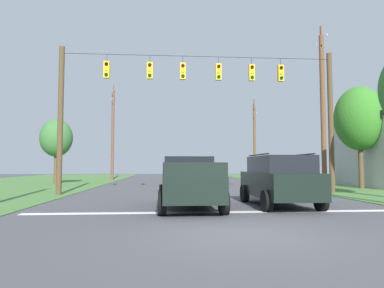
{
  "coord_description": "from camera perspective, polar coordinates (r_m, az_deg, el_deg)",
  "views": [
    {
      "loc": [
        -1.76,
        -8.1,
        1.6
      ],
      "look_at": [
        -0.1,
        14.47,
        3.04
      ],
      "focal_mm": 32.04,
      "sensor_mm": 36.0,
      "label": 1
    }
  ],
  "objects": [
    {
      "name": "utility_pole_mid_left",
      "position": [
        39.89,
        -13.06,
        1.87
      ],
      "size": [
        0.32,
        1.8,
        10.87
      ],
      "color": "brown",
      "rests_on": "ground"
    },
    {
      "name": "utility_pole_mid_right",
      "position": [
        24.58,
        20.96,
        5.36
      ],
      "size": [
        0.33,
        1.79,
        11.07
      ],
      "color": "brown",
      "rests_on": "ground"
    },
    {
      "name": "distant_car_crossing_white",
      "position": [
        28.56,
        17.97,
        -5.09
      ],
      "size": [
        2.08,
        4.33,
        1.52
      ],
      "color": "silver",
      "rests_on": "ground"
    },
    {
      "name": "tree_roadside_right",
      "position": [
        31.75,
        -21.66,
        0.91
      ],
      "size": [
        2.72,
        2.72,
        5.63
      ],
      "color": "brown",
      "rests_on": "ground"
    },
    {
      "name": "ground_plane",
      "position": [
        8.44,
        8.15,
        -14.5
      ],
      "size": [
        120.0,
        120.0,
        0.0
      ],
      "primitive_type": "plane",
      "color": "#47474C"
    },
    {
      "name": "lane_dash_1",
      "position": [
        25.04,
        -0.17,
        -7.29
      ],
      "size": [
        2.5,
        0.15,
        0.01
      ],
      "primitive_type": "cube",
      "rotation": [
        0.0,
        0.0,
        1.57
      ],
      "color": "white",
      "rests_on": "ground"
    },
    {
      "name": "utility_pole_far_right",
      "position": [
        40.6,
        10.37,
        0.82
      ],
      "size": [
        0.29,
        1.95,
        9.42
      ],
      "color": "brown",
      "rests_on": "ground"
    },
    {
      "name": "stop_bar_stripe",
      "position": [
        12.03,
        4.32,
        -11.24
      ],
      "size": [
        13.2,
        0.45,
        0.01
      ],
      "primitive_type": "cube",
      "color": "white",
      "rests_on": "ground"
    },
    {
      "name": "suv_black",
      "position": [
        14.06,
        14.21,
        -5.72
      ],
      "size": [
        2.25,
        4.82,
        2.05
      ],
      "color": "black",
      "rests_on": "ground"
    },
    {
      "name": "overhead_signal_span",
      "position": [
        19.56,
        1.24,
        5.84
      ],
      "size": [
        15.71,
        0.31,
        8.24
      ],
      "color": "#4F3B26",
      "rests_on": "ground"
    },
    {
      "name": "lane_dash_2",
      "position": [
        31.76,
        -1.03,
        -6.52
      ],
      "size": [
        2.5,
        0.15,
        0.01
      ],
      "primitive_type": "cube",
      "rotation": [
        0.0,
        0.0,
        1.57
      ],
      "color": "white",
      "rests_on": "ground"
    },
    {
      "name": "tree_roadside_far_right",
      "position": [
        27.01,
        26.11,
        3.8
      ],
      "size": [
        3.44,
        3.44,
        7.21
      ],
      "color": "brown",
      "rests_on": "ground"
    },
    {
      "name": "lane_dash_0",
      "position": [
        17.95,
        1.45,
        -8.73
      ],
      "size": [
        2.5,
        0.15,
        0.01
      ],
      "primitive_type": "cube",
      "rotation": [
        0.0,
        0.0,
        1.57
      ],
      "color": "white",
      "rests_on": "ground"
    },
    {
      "name": "pickup_truck",
      "position": [
        13.11,
        -0.54,
        -6.4
      ],
      "size": [
        2.34,
        5.43,
        1.95
      ],
      "color": "black",
      "rests_on": "ground"
    },
    {
      "name": "lane_dash_3",
      "position": [
        36.75,
        -1.46,
        -6.13
      ],
      "size": [
        2.5,
        0.15,
        0.01
      ],
      "primitive_type": "cube",
      "rotation": [
        0.0,
        0.0,
        1.57
      ],
      "color": "white",
      "rests_on": "ground"
    }
  ]
}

